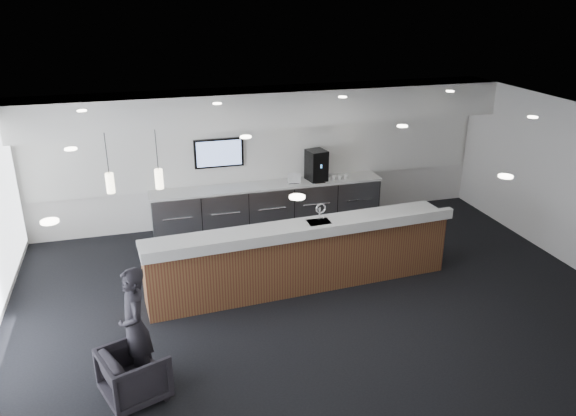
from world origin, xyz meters
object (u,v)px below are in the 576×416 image
object	(u,v)px
service_counter	(301,256)
coffee_machine	(316,165)
armchair	(134,374)
lounge_guest	(135,327)

from	to	relation	value
service_counter	coffee_machine	bearing A→B (deg)	62.93
service_counter	armchair	xyz separation A→B (m)	(-2.88, -2.20, -0.22)
service_counter	lounge_guest	size ratio (longest dim) A/B	3.31
coffee_machine	armchair	bearing A→B (deg)	-138.68
armchair	service_counter	bearing A→B (deg)	-72.74
coffee_machine	armchair	world-z (taller)	coffee_machine
lounge_guest	armchair	bearing A→B (deg)	-18.63
armchair	lounge_guest	distance (m)	0.59
coffee_machine	lounge_guest	bearing A→B (deg)	-140.29
service_counter	lounge_guest	bearing A→B (deg)	-150.44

